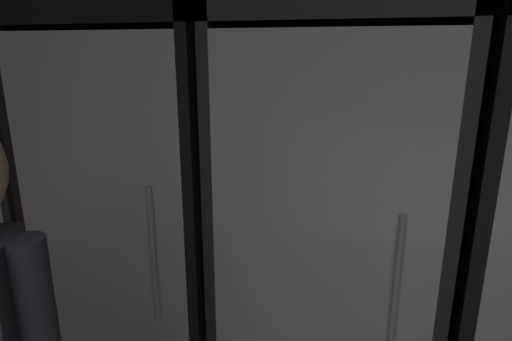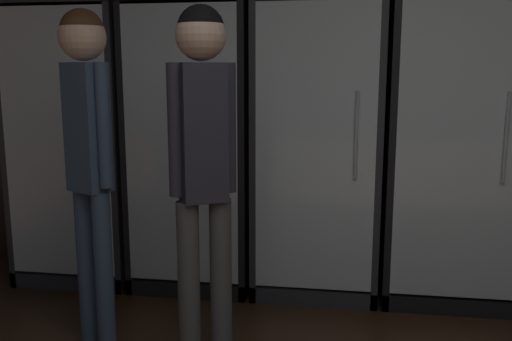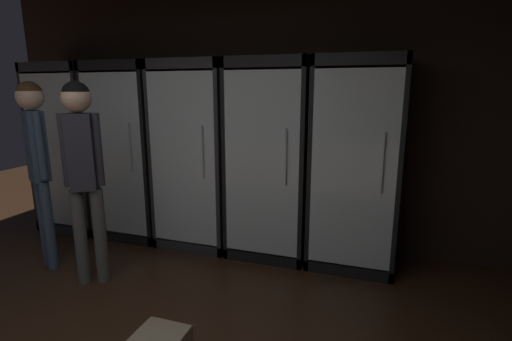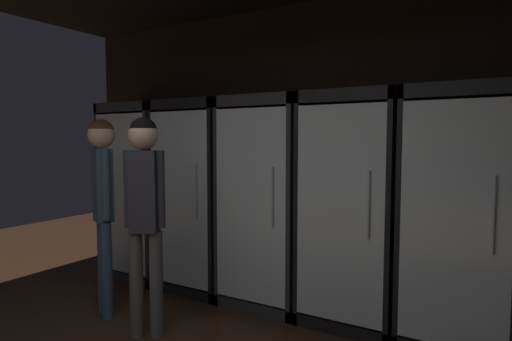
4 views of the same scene
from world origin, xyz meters
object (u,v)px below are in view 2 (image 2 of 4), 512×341
cooler_far_left (82,142)px  shopper_far (203,147)px  shopper_near (88,132)px  cooler_right (448,151)px  cooler_center (318,146)px  cooler_left (195,145)px

cooler_far_left → shopper_far: 1.59m
shopper_near → cooler_right: bearing=28.1°
cooler_center → cooler_far_left: bearing=-180.0°
cooler_far_left → cooler_right: (2.40, 0.00, -0.01)m
cooler_left → cooler_center: size_ratio=1.00×
shopper_near → shopper_far: size_ratio=1.00×
cooler_far_left → cooler_left: 0.80m
cooler_right → shopper_near: (-1.87, -1.00, 0.19)m
shopper_near → cooler_far_left: bearing=118.1°
cooler_far_left → cooler_left: bearing=-0.0°
shopper_far → cooler_far_left: bearing=135.8°
cooler_far_left → shopper_far: bearing=-44.2°
cooler_left → shopper_far: (0.33, -1.10, 0.14)m
cooler_far_left → cooler_center: same height
cooler_far_left → cooler_right: 2.40m
cooler_left → shopper_far: size_ratio=1.13×
cooler_far_left → shopper_far: (1.13, -1.10, 0.14)m
shopper_far → cooler_center: bearing=67.0°
cooler_center → shopper_near: cooler_center is taller
cooler_far_left → cooler_center: bearing=0.0°
cooler_left → cooler_center: bearing=0.1°
cooler_far_left → cooler_right: size_ratio=1.00×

